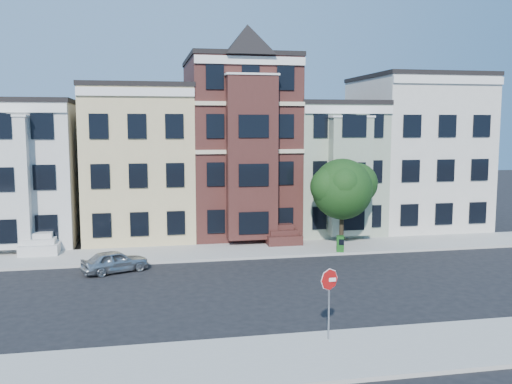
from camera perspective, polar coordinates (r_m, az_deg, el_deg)
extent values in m
plane|color=black|center=(27.40, 3.41, -9.60)|extent=(120.00, 120.00, 0.00)
cube|color=#9E9B93|center=(34.93, 0.07, -5.84)|extent=(60.00, 4.00, 0.15)
cube|color=#9E9B93|center=(20.17, 9.38, -15.63)|extent=(60.00, 4.00, 0.15)
cube|color=beige|center=(40.89, -22.95, 1.75)|extent=(8.00, 9.00, 9.00)
cube|color=#CBB67F|center=(40.01, -11.68, 2.77)|extent=(7.00, 9.00, 10.00)
cube|color=#3E1C18|center=(40.50, -1.74, 4.37)|extent=(7.00, 9.00, 12.00)
cube|color=gray|center=(42.16, 7.02, 2.38)|extent=(6.00, 9.00, 9.00)
cube|color=beige|center=(44.78, 15.60, 3.72)|extent=(8.00, 9.00, 11.00)
imported|color=#A6ABB0|center=(30.96, -13.92, -6.73)|extent=(3.73, 2.61, 1.18)
cube|color=#19561A|center=(34.45, 8.42, -5.15)|extent=(0.53, 0.50, 0.97)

